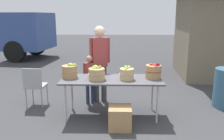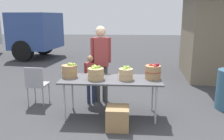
{
  "view_description": "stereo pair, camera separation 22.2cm",
  "coord_description": "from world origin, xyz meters",
  "views": [
    {
      "loc": [
        0.11,
        -4.24,
        1.91
      ],
      "look_at": [
        0.0,
        0.3,
        0.85
      ],
      "focal_mm": 37.19,
      "sensor_mm": 36.0,
      "label": 1
    },
    {
      "loc": [
        0.33,
        -4.23,
        1.91
      ],
      "look_at": [
        0.0,
        0.3,
        0.85
      ],
      "focal_mm": 37.19,
      "sensor_mm": 36.0,
      "label": 2
    }
  ],
  "objects": [
    {
      "name": "ground_plane",
      "position": [
        0.0,
        0.0,
        0.0
      ],
      "size": [
        40.0,
        40.0,
        0.0
      ],
      "primitive_type": "plane",
      "color": "#38383A"
    },
    {
      "name": "folding_chair",
      "position": [
        -1.65,
        0.45,
        0.51
      ],
      "size": [
        0.42,
        0.42,
        0.86
      ],
      "rotation": [
        0.0,
        0.0,
        3.09
      ],
      "color": "#99999E",
      "rests_on": "ground"
    },
    {
      "name": "market_table",
      "position": [
        0.0,
        0.0,
        0.71
      ],
      "size": [
        1.9,
        0.76,
        0.75
      ],
      "color": "#4C4C51",
      "rests_on": "ground"
    },
    {
      "name": "produce_crate",
      "position": [
        0.16,
        -0.52,
        0.19
      ],
      "size": [
        0.39,
        0.39,
        0.39
      ],
      "primitive_type": "cube",
      "color": "#A87F51",
      "rests_on": "ground"
    },
    {
      "name": "apple_basket_green_1",
      "position": [
        -0.28,
        -0.07,
        0.87
      ],
      "size": [
        0.32,
        0.32,
        0.27
      ],
      "color": "tan",
      "rests_on": "market_table"
    },
    {
      "name": "apple_basket_green_2",
      "position": [
        0.28,
        -0.05,
        0.87
      ],
      "size": [
        0.28,
        0.28,
        0.26
      ],
      "color": "tan",
      "rests_on": "market_table"
    },
    {
      "name": "apple_basket_green_0",
      "position": [
        -0.81,
        0.06,
        0.88
      ],
      "size": [
        0.31,
        0.31,
        0.29
      ],
      "color": "#A87F51",
      "rests_on": "market_table"
    },
    {
      "name": "vendor_adult",
      "position": [
        -0.28,
        0.77,
        1.0
      ],
      "size": [
        0.44,
        0.29,
        1.7
      ],
      "rotation": [
        0.0,
        0.0,
        3.36
      ],
      "color": "#3F3F3F",
      "rests_on": "ground"
    },
    {
      "name": "child_customer",
      "position": [
        -0.49,
        0.65,
        0.64
      ],
      "size": [
        0.28,
        0.18,
        1.08
      ],
      "rotation": [
        0.0,
        0.0,
        3.36
      ],
      "color": "#262D4C",
      "rests_on": "ground"
    },
    {
      "name": "apple_basket_red_0",
      "position": [
        0.79,
        0.06,
        0.89
      ],
      "size": [
        0.31,
        0.31,
        0.31
      ],
      "color": "#A87F51",
      "rests_on": "market_table"
    }
  ]
}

